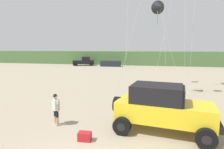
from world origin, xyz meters
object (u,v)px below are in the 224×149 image
object	(u,v)px
jeep	(162,107)
cooler_box	(85,136)
person_watching	(56,108)
distant_sedan	(111,64)
kite_blue_swept	(160,7)
distant_pickup	(84,61)

from	to	relation	value
jeep	cooler_box	world-z (taller)	jeep
person_watching	distant_sedan	distance (m)	31.64
kite_blue_swept	person_watching	bearing A→B (deg)	-125.50
cooler_box	person_watching	bearing A→B (deg)	143.42
jeep	cooler_box	xyz separation A→B (m)	(-3.28, -1.69, -1.01)
distant_sedan	distant_pickup	bearing A→B (deg)	174.89
cooler_box	kite_blue_swept	distance (m)	11.42
distant_pickup	distant_sedan	size ratio (longest dim) A/B	1.17
jeep	cooler_box	bearing A→B (deg)	-152.71
jeep	distant_sedan	bearing A→B (deg)	107.36
distant_pickup	distant_sedan	xyz separation A→B (m)	(6.33, -0.64, -0.34)
distant_pickup	kite_blue_swept	distance (m)	30.02
jeep	kite_blue_swept	world-z (taller)	kite_blue_swept
cooler_box	kite_blue_swept	world-z (taller)	kite_blue_swept
person_watching	cooler_box	bearing A→B (deg)	-31.80
person_watching	kite_blue_swept	bearing A→B (deg)	54.50
person_watching	distant_pickup	world-z (taller)	distant_pickup
cooler_box	distant_sedan	world-z (taller)	distant_sedan
person_watching	jeep	bearing A→B (deg)	4.68
person_watching	distant_sedan	world-z (taller)	person_watching
jeep	person_watching	world-z (taller)	jeep
cooler_box	distant_sedan	bearing A→B (deg)	96.29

